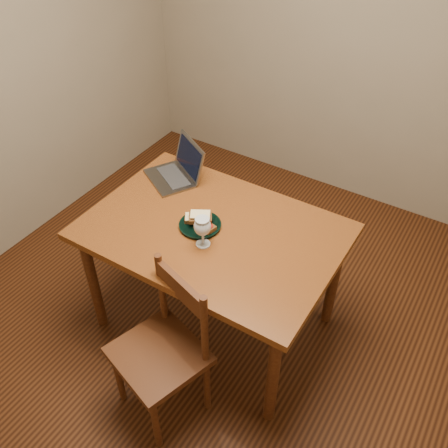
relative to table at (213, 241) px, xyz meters
The scene contains 10 objects.
floor 0.67m from the table, 68.28° to the left, with size 3.20×3.20×0.02m, color black.
back_wall 1.80m from the table, 88.99° to the left, with size 3.20×0.02×2.60m, color gray.
table is the anchor object (origin of this frame).
chair 0.60m from the table, 82.01° to the right, with size 0.50×0.49×0.43m.
plate 0.12m from the table, 162.91° to the right, with size 0.22×0.22×0.02m, color black.
sandwich_cheese 0.16m from the table, behind, with size 0.11×0.06×0.03m, color #381E0C, non-canonical shape.
sandwich_tomato 0.13m from the table, 127.43° to the right, with size 0.10×0.06×0.03m, color #381E0C, non-canonical shape.
sandwich_top 0.16m from the table, 167.20° to the right, with size 0.12×0.07×0.04m, color #381E0C, non-canonical shape.
milk_glass 0.21m from the table, 79.63° to the right, with size 0.09×0.09×0.17m, color white, non-canonical shape.
laptop 0.53m from the table, 145.67° to the left, with size 0.39×0.38×0.21m.
Camera 1 is at (1.04, -1.67, 2.43)m, focal length 40.00 mm.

